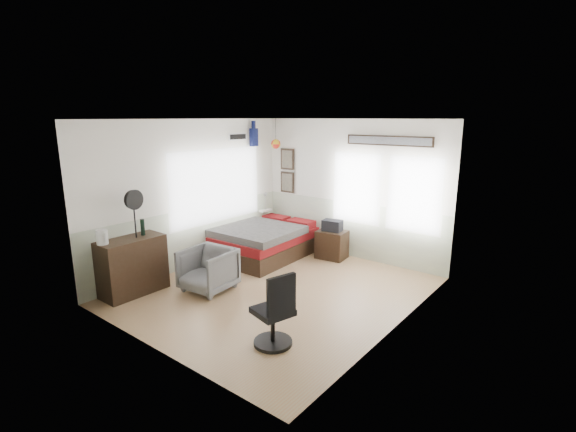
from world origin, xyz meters
name	(u,v)px	position (x,y,z in m)	size (l,w,h in m)	color
ground_plane	(278,291)	(0.00, 0.00, -0.01)	(4.00, 4.50, 0.01)	#B07B4F
room_shell	(281,190)	(-0.08, 0.19, 1.61)	(4.02, 4.52, 2.71)	white
wall_decor	(297,149)	(-1.10, 1.96, 2.10)	(3.55, 1.32, 1.44)	#3B2A1B
bed	(265,241)	(-1.30, 1.17, 0.31)	(1.49, 2.02, 0.63)	#2F2016
dresser	(133,266)	(-1.74, -1.47, 0.45)	(0.48, 1.00, 0.90)	#2F2016
armchair	(208,270)	(-0.90, -0.66, 0.35)	(0.74, 0.76, 0.69)	#5E5E5E
nightstand	(332,244)	(-0.18, 1.91, 0.28)	(0.56, 0.44, 0.56)	#2F2016
task_chair	(275,317)	(1.05, -1.30, 0.39)	(0.52, 0.52, 0.96)	black
kettle	(102,237)	(-1.79, -1.89, 1.01)	(0.19, 0.17, 0.22)	silver
bottle	(143,227)	(-1.75, -1.23, 1.03)	(0.07, 0.07, 0.26)	black
stand_fan	(134,201)	(-1.70, -1.38, 1.49)	(0.12, 0.31, 0.76)	black
black_bag	(332,226)	(-0.18, 1.91, 0.66)	(0.37, 0.24, 0.22)	black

